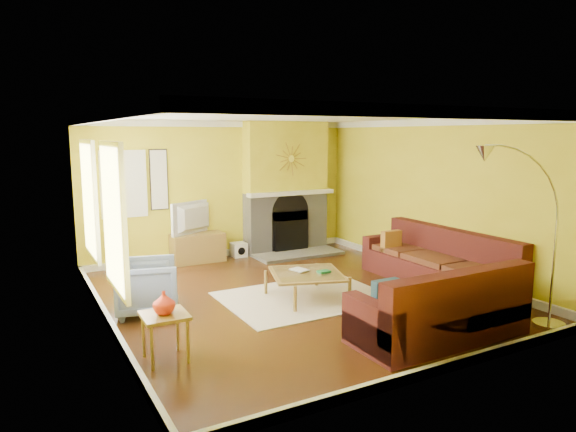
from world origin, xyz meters
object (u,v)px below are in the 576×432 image
coffee_table (307,285)px  armchair (147,286)px  side_table (165,337)px  arc_lamp (523,244)px  sectional_sofa (398,272)px  media_console (198,248)px

coffee_table → armchair: bearing=167.2°
side_table → arc_lamp: bearing=-19.4°
arc_lamp → armchair: bearing=141.2°
arc_lamp → coffee_table: bearing=120.8°
coffee_table → sectional_sofa: bearing=-34.9°
coffee_table → arc_lamp: size_ratio=0.44×
coffee_table → side_table: bearing=-155.6°
coffee_table → media_console: size_ratio=1.01×
sectional_sofa → media_console: size_ratio=3.47×
armchair → side_table: armchair is taller
sectional_sofa → coffee_table: bearing=145.1°
media_console → side_table: media_console is taller
sectional_sofa → coffee_table: 1.35m
media_console → arc_lamp: 5.92m
media_console → arc_lamp: (2.19, -5.43, 0.88)m
armchair → arc_lamp: arc_lamp is taller
arc_lamp → side_table: bearing=160.6°
armchair → media_console: bearing=-18.6°
side_table → sectional_sofa: bearing=5.6°
coffee_table → side_table: size_ratio=1.93×
coffee_table → media_console: bearing=103.4°
armchair → side_table: (-0.19, -1.62, -0.11)m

